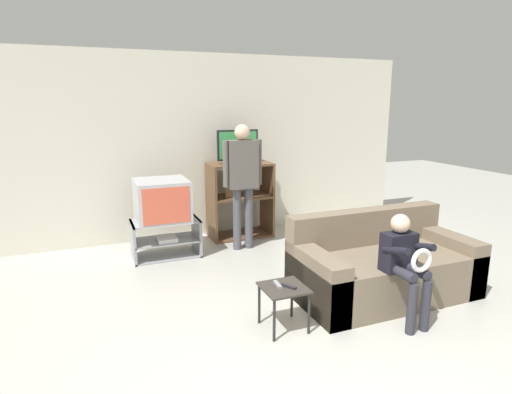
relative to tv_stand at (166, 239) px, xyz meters
The scene contains 12 objects.
ground_plane 3.09m from the tv_stand, 75.67° to the right, with size 18.00×18.00×0.00m, color #B7B7AD.
wall_back 1.52m from the tv_stand, 45.35° to the left, with size 6.40×0.06×2.60m.
tv_stand is the anchor object (origin of this frame).
television_main 0.50m from the tv_stand, 158.89° to the left, with size 0.64×0.63×0.52m.
media_shelf 1.29m from the tv_stand, 21.07° to the left, with size 0.89×0.50×1.08m.
television_flat 1.64m from the tv_stand, 22.42° to the left, with size 0.60×0.20×0.47m.
snack_table 2.26m from the tv_stand, 74.06° to the right, with size 0.37×0.37×0.39m.
remote_control_black 2.29m from the tv_stand, 73.44° to the right, with size 0.04×0.14×0.02m, color #232328.
remote_control_white 2.21m from the tv_stand, 74.72° to the right, with size 0.04×0.14×0.02m, color gray.
couch 2.67m from the tv_stand, 46.09° to the right, with size 1.81×0.90×0.82m.
person_standing_adult 1.28m from the tv_stand, ahead, with size 0.53×0.20×1.66m.
person_seated_child 2.97m from the tv_stand, 55.78° to the right, with size 0.33×0.43×0.97m.
Camera 1 is at (-1.64, -2.25, 1.94)m, focal length 30.00 mm.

